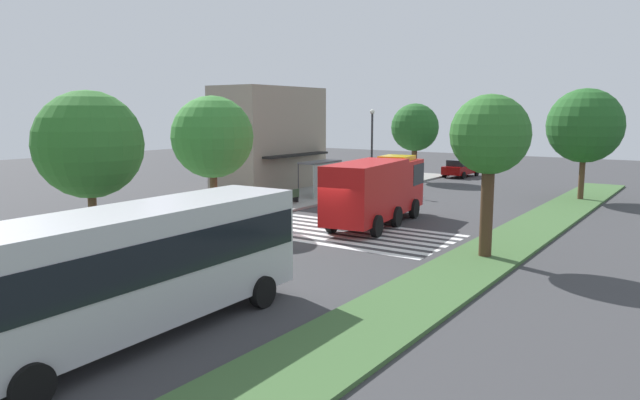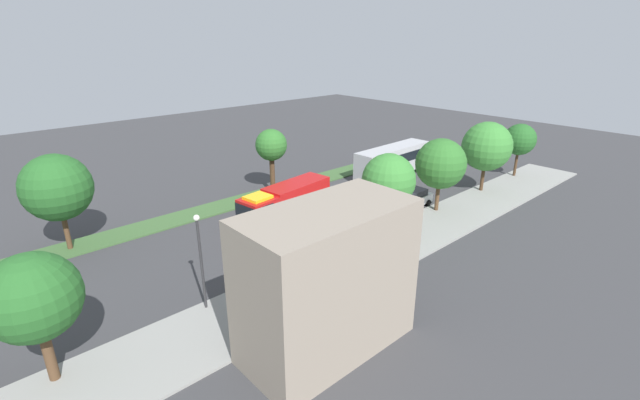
{
  "view_description": "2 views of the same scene",
  "coord_description": "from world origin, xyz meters",
  "px_view_note": "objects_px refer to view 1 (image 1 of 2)",
  "views": [
    {
      "loc": [
        -22.86,
        -15.27,
        6.02
      ],
      "look_at": [
        1.71,
        1.59,
        1.54
      ],
      "focal_mm": 32.92,
      "sensor_mm": 36.0,
      "label": 1
    },
    {
      "loc": [
        25.97,
        27.98,
        15.73
      ],
      "look_at": [
        1.16,
        0.59,
        1.61
      ],
      "focal_mm": 24.56,
      "sensor_mm": 36.0,
      "label": 2
    }
  ],
  "objects_px": {
    "sidewalk_tree_center": "(89,145)",
    "sidewalk_tree_east": "(212,137)",
    "parked_car_mid": "(461,168)",
    "fire_truck": "(378,188)",
    "median_tree_far_west": "(490,137)",
    "parked_car_west": "(142,234)",
    "median_tree_west": "(585,126)",
    "bench_west_of_shelter": "(258,203)",
    "street_lamp": "(372,143)",
    "sidewalk_tree_far_east": "(415,128)",
    "transit_bus": "(135,263)",
    "bus_stop_shelter": "(324,172)",
    "bench_near_shelter": "(290,197)"
  },
  "relations": [
    {
      "from": "street_lamp",
      "to": "median_tree_west",
      "type": "bearing_deg",
      "value": -74.25
    },
    {
      "from": "bench_near_shelter",
      "to": "street_lamp",
      "type": "distance_m",
      "value": 9.5
    },
    {
      "from": "transit_bus",
      "to": "bench_west_of_shelter",
      "type": "relative_size",
      "value": 6.8
    },
    {
      "from": "parked_car_west",
      "to": "transit_bus",
      "type": "relative_size",
      "value": 0.4
    },
    {
      "from": "sidewalk_tree_east",
      "to": "median_tree_far_west",
      "type": "bearing_deg",
      "value": -86.3
    },
    {
      "from": "bus_stop_shelter",
      "to": "bench_west_of_shelter",
      "type": "relative_size",
      "value": 2.19
    },
    {
      "from": "parked_car_west",
      "to": "parked_car_mid",
      "type": "distance_m",
      "value": 36.73
    },
    {
      "from": "fire_truck",
      "to": "sidewalk_tree_center",
      "type": "xyz_separation_m",
      "value": [
        -12.53,
        7.16,
        2.65
      ]
    },
    {
      "from": "bench_west_of_shelter",
      "to": "median_tree_west",
      "type": "relative_size",
      "value": 0.21
    },
    {
      "from": "sidewalk_tree_center",
      "to": "sidewalk_tree_east",
      "type": "xyz_separation_m",
      "value": [
        7.36,
        0.0,
        0.06
      ]
    },
    {
      "from": "bus_stop_shelter",
      "to": "sidewalk_tree_far_east",
      "type": "distance_m",
      "value": 13.51
    },
    {
      "from": "sidewalk_tree_center",
      "to": "median_tree_west",
      "type": "distance_m",
      "value": 31.34
    },
    {
      "from": "median_tree_far_west",
      "to": "bench_west_of_shelter",
      "type": "bearing_deg",
      "value": 77.44
    },
    {
      "from": "bench_west_of_shelter",
      "to": "sidewalk_tree_center",
      "type": "relative_size",
      "value": 0.23
    },
    {
      "from": "parked_car_west",
      "to": "sidewalk_tree_far_east",
      "type": "relative_size",
      "value": 0.65
    },
    {
      "from": "fire_truck",
      "to": "parked_car_mid",
      "type": "bearing_deg",
      "value": 3.74
    },
    {
      "from": "bench_near_shelter",
      "to": "street_lamp",
      "type": "height_order",
      "value": "street_lamp"
    },
    {
      "from": "street_lamp",
      "to": "sidewalk_tree_center",
      "type": "bearing_deg",
      "value": 179.04
    },
    {
      "from": "fire_truck",
      "to": "sidewalk_tree_east",
      "type": "height_order",
      "value": "sidewalk_tree_east"
    },
    {
      "from": "sidewalk_tree_far_east",
      "to": "bench_near_shelter",
      "type": "bearing_deg",
      "value": 177.88
    },
    {
      "from": "sidewalk_tree_far_east",
      "to": "bench_west_of_shelter",
      "type": "bearing_deg",
      "value": 178.21
    },
    {
      "from": "sidewalk_tree_center",
      "to": "parked_car_west",
      "type": "bearing_deg",
      "value": -69.93
    },
    {
      "from": "street_lamp",
      "to": "sidewalk_tree_far_east",
      "type": "distance_m",
      "value": 8.36
    },
    {
      "from": "fire_truck",
      "to": "median_tree_west",
      "type": "bearing_deg",
      "value": -33.33
    },
    {
      "from": "transit_bus",
      "to": "sidewalk_tree_east",
      "type": "distance_m",
      "value": 16.27
    },
    {
      "from": "bench_west_of_shelter",
      "to": "sidewalk_tree_far_east",
      "type": "distance_m",
      "value": 20.8
    },
    {
      "from": "fire_truck",
      "to": "sidewalk_tree_center",
      "type": "bearing_deg",
      "value": 142.79
    },
    {
      "from": "parked_car_west",
      "to": "bench_near_shelter",
      "type": "relative_size",
      "value": 2.71
    },
    {
      "from": "sidewalk_tree_far_east",
      "to": "parked_car_mid",
      "type": "bearing_deg",
      "value": -21.88
    },
    {
      "from": "parked_car_west",
      "to": "street_lamp",
      "type": "height_order",
      "value": "street_lamp"
    },
    {
      "from": "bus_stop_shelter",
      "to": "median_tree_far_west",
      "type": "height_order",
      "value": "median_tree_far_west"
    },
    {
      "from": "sidewalk_tree_east",
      "to": "median_tree_far_west",
      "type": "distance_m",
      "value": 14.57
    },
    {
      "from": "parked_car_mid",
      "to": "sidewalk_tree_center",
      "type": "relative_size",
      "value": 0.68
    },
    {
      "from": "sidewalk_tree_far_east",
      "to": "sidewalk_tree_east",
      "type": "bearing_deg",
      "value": -180.0
    },
    {
      "from": "fire_truck",
      "to": "bench_west_of_shelter",
      "type": "height_order",
      "value": "fire_truck"
    },
    {
      "from": "transit_bus",
      "to": "sidewalk_tree_center",
      "type": "relative_size",
      "value": 1.6
    },
    {
      "from": "sidewalk_tree_center",
      "to": "sidewalk_tree_east",
      "type": "bearing_deg",
      "value": 0.0
    },
    {
      "from": "median_tree_far_west",
      "to": "median_tree_west",
      "type": "relative_size",
      "value": 0.88
    },
    {
      "from": "street_lamp",
      "to": "median_tree_far_west",
      "type": "xyz_separation_m",
      "value": [
        -15.48,
        -14.14,
        1.31
      ]
    },
    {
      "from": "parked_car_west",
      "to": "parked_car_mid",
      "type": "bearing_deg",
      "value": -0.35
    },
    {
      "from": "sidewalk_tree_center",
      "to": "median_tree_west",
      "type": "bearing_deg",
      "value": -27.64
    },
    {
      "from": "transit_bus",
      "to": "bench_near_shelter",
      "type": "distance_m",
      "value": 22.82
    },
    {
      "from": "sidewalk_tree_far_east",
      "to": "bus_stop_shelter",
      "type": "bearing_deg",
      "value": 177.13
    },
    {
      "from": "parked_car_west",
      "to": "transit_bus",
      "type": "bearing_deg",
      "value": -129.91
    },
    {
      "from": "transit_bus",
      "to": "median_tree_far_west",
      "type": "distance_m",
      "value": 14.83
    },
    {
      "from": "median_tree_west",
      "to": "median_tree_far_west",
      "type": "bearing_deg",
      "value": 180.0
    },
    {
      "from": "sidewalk_tree_center",
      "to": "bench_west_of_shelter",
      "type": "bearing_deg",
      "value": 3.11
    },
    {
      "from": "fire_truck",
      "to": "parked_car_mid",
      "type": "relative_size",
      "value": 2.05
    },
    {
      "from": "median_tree_far_west",
      "to": "fire_truck",
      "type": "bearing_deg",
      "value": 60.16
    },
    {
      "from": "sidewalk_tree_far_east",
      "to": "median_tree_far_west",
      "type": "height_order",
      "value": "sidewalk_tree_far_east"
    }
  ]
}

